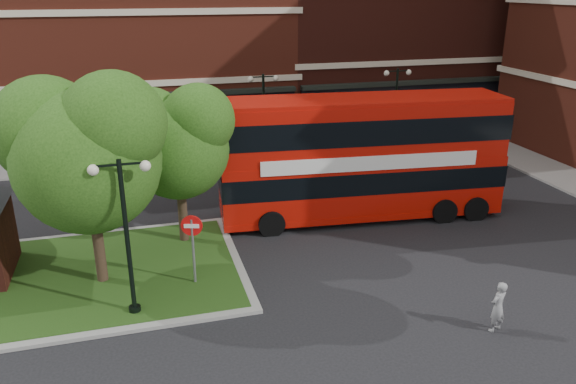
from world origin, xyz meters
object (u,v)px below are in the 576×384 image
object	(u,v)px
bus	(362,150)
car_silver	(236,146)
car_white	(366,142)
woman	(498,307)

from	to	relation	value
bus	car_silver	world-z (taller)	bus
car_silver	car_white	xyz separation A→B (m)	(7.65, -1.04, -0.03)
car_white	car_silver	bearing A→B (deg)	87.76
car_silver	car_white	distance (m)	7.72
car_silver	woman	bearing A→B (deg)	-162.37
car_silver	bus	bearing A→B (deg)	-154.48
woman	car_white	world-z (taller)	woman
woman	car_silver	bearing A→B (deg)	-97.62
bus	woman	bearing A→B (deg)	-81.51
car_silver	car_white	world-z (taller)	car_silver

